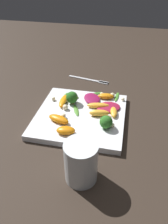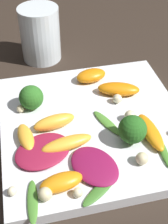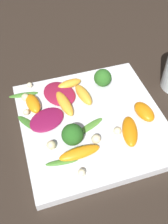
# 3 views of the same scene
# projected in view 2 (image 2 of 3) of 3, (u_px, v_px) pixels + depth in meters

# --- Properties ---
(ground_plane) EXTENTS (2.40, 2.40, 0.00)m
(ground_plane) POSITION_uv_depth(u_px,v_px,m) (94.00, 130.00, 0.52)
(ground_plane) COLOR #2D231C
(plate) EXTENTS (0.30, 0.30, 0.02)m
(plate) POSITION_uv_depth(u_px,v_px,m) (94.00, 125.00, 0.51)
(plate) COLOR white
(plate) RESTS_ON ground_plane
(drinking_glass) EXTENTS (0.08, 0.08, 0.11)m
(drinking_glass) POSITION_uv_depth(u_px,v_px,m) (40.00, 34.00, 0.64)
(drinking_glass) COLOR white
(drinking_glass) RESTS_ON ground_plane
(radicchio_leaf_0) EXTENTS (0.09, 0.10, 0.01)m
(radicchio_leaf_0) POSITION_uv_depth(u_px,v_px,m) (43.00, 151.00, 0.45)
(radicchio_leaf_0) COLOR maroon
(radicchio_leaf_0) RESTS_ON plate
(radicchio_leaf_1) EXTENTS (0.09, 0.08, 0.01)m
(radicchio_leaf_1) POSITION_uv_depth(u_px,v_px,m) (95.00, 166.00, 0.43)
(radicchio_leaf_1) COLOR maroon
(radicchio_leaf_1) RESTS_ON plate
(orange_segment_0) EXTENTS (0.04, 0.07, 0.02)m
(orange_segment_0) POSITION_uv_depth(u_px,v_px,m) (54.00, 123.00, 0.48)
(orange_segment_0) COLOR #FCAD33
(orange_segment_0) RESTS_ON plate
(orange_segment_1) EXTENTS (0.04, 0.06, 0.02)m
(orange_segment_1) POSITION_uv_depth(u_px,v_px,m) (91.00, 76.00, 0.58)
(orange_segment_1) COLOR orange
(orange_segment_1) RESTS_ON plate
(orange_segment_2) EXTENTS (0.03, 0.06, 0.02)m
(orange_segment_2) POSITION_uv_depth(u_px,v_px,m) (61.00, 182.00, 0.40)
(orange_segment_2) COLOR orange
(orange_segment_2) RESTS_ON plate
(orange_segment_3) EXTENTS (0.04, 0.08, 0.02)m
(orange_segment_3) POSITION_uv_depth(u_px,v_px,m) (67.00, 143.00, 0.45)
(orange_segment_3) COLOR #FCAD33
(orange_segment_3) RESTS_ON plate
(orange_segment_4) EXTENTS (0.05, 0.08, 0.02)m
(orange_segment_4) POSITION_uv_depth(u_px,v_px,m) (119.00, 89.00, 0.55)
(orange_segment_4) COLOR orange
(orange_segment_4) RESTS_ON plate
(orange_segment_5) EXTENTS (0.06, 0.03, 0.02)m
(orange_segment_5) POSITION_uv_depth(u_px,v_px,m) (26.00, 137.00, 0.46)
(orange_segment_5) COLOR #FCAD33
(orange_segment_5) RESTS_ON plate
(orange_segment_6) EXTENTS (0.08, 0.03, 0.02)m
(orange_segment_6) POSITION_uv_depth(u_px,v_px,m) (151.00, 132.00, 0.47)
(orange_segment_6) COLOR orange
(orange_segment_6) RESTS_ON plate
(broccoli_floret_0) EXTENTS (0.04, 0.04, 0.04)m
(broccoli_floret_0) POSITION_uv_depth(u_px,v_px,m) (31.00, 98.00, 0.51)
(broccoli_floret_0) COLOR #7A9E51
(broccoli_floret_0) RESTS_ON plate
(broccoli_floret_1) EXTENTS (0.04, 0.04, 0.05)m
(broccoli_floret_1) POSITION_uv_depth(u_px,v_px,m) (132.00, 130.00, 0.45)
(broccoli_floret_1) COLOR #7A9E51
(broccoli_floret_1) RESTS_ON plate
(arugula_sprig_0) EXTENTS (0.06, 0.02, 0.01)m
(arugula_sprig_0) POSITION_uv_depth(u_px,v_px,m) (164.00, 151.00, 0.45)
(arugula_sprig_0) COLOR #47842D
(arugula_sprig_0) RESTS_ON plate
(arugula_sprig_1) EXTENTS (0.07, 0.04, 0.00)m
(arugula_sprig_1) POSITION_uv_depth(u_px,v_px,m) (107.00, 123.00, 0.49)
(arugula_sprig_1) COLOR #518E33
(arugula_sprig_1) RESTS_ON plate
(arugula_sprig_2) EXTENTS (0.07, 0.02, 0.00)m
(arugula_sprig_2) POSITION_uv_depth(u_px,v_px,m) (33.00, 202.00, 0.39)
(arugula_sprig_2) COLOR #47842D
(arugula_sprig_2) RESTS_ON plate
(arugula_sprig_3) EXTENTS (0.05, 0.06, 0.00)m
(arugula_sprig_3) POSITION_uv_depth(u_px,v_px,m) (100.00, 190.00, 0.40)
(arugula_sprig_3) COLOR #3D7528
(arugula_sprig_3) RESTS_ON plate
(macadamia_nut_0) EXTENTS (0.01, 0.01, 0.01)m
(macadamia_nut_0) POSITION_uv_depth(u_px,v_px,m) (78.00, 193.00, 0.40)
(macadamia_nut_0) COLOR beige
(macadamia_nut_0) RESTS_ON plate
(macadamia_nut_1) EXTENTS (0.02, 0.02, 0.02)m
(macadamia_nut_1) POSITION_uv_depth(u_px,v_px,m) (130.00, 116.00, 0.50)
(macadamia_nut_1) COLOR beige
(macadamia_nut_1) RESTS_ON plate
(macadamia_nut_2) EXTENTS (0.02, 0.02, 0.02)m
(macadamia_nut_2) POSITION_uv_depth(u_px,v_px,m) (117.00, 99.00, 0.53)
(macadamia_nut_2) COLOR beige
(macadamia_nut_2) RESTS_ON plate
(macadamia_nut_3) EXTENTS (0.02, 0.02, 0.02)m
(macadamia_nut_3) POSITION_uv_depth(u_px,v_px,m) (142.00, 159.00, 0.43)
(macadamia_nut_3) COLOR beige
(macadamia_nut_3) RESTS_ON plate
(macadamia_nut_4) EXTENTS (0.01, 0.01, 0.01)m
(macadamia_nut_4) POSITION_uv_depth(u_px,v_px,m) (20.00, 109.00, 0.51)
(macadamia_nut_4) COLOR beige
(macadamia_nut_4) RESTS_ON plate
(macadamia_nut_5) EXTENTS (0.01, 0.01, 0.01)m
(macadamia_nut_5) POSITION_uv_depth(u_px,v_px,m) (12.00, 191.00, 0.40)
(macadamia_nut_5) COLOR beige
(macadamia_nut_5) RESTS_ON plate
(macadamia_nut_7) EXTENTS (0.02, 0.02, 0.02)m
(macadamia_nut_7) POSITION_uv_depth(u_px,v_px,m) (45.00, 194.00, 0.39)
(macadamia_nut_7) COLOR beige
(macadamia_nut_7) RESTS_ON plate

